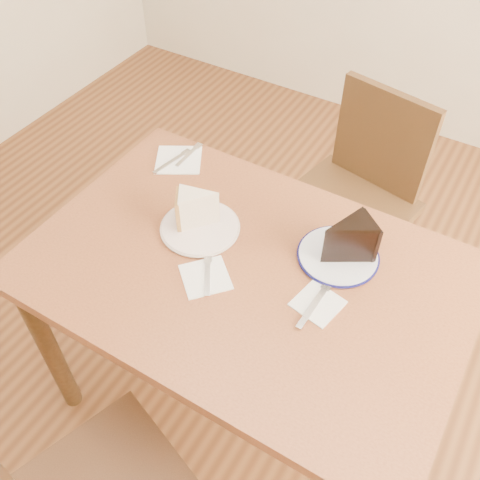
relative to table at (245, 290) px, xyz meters
The scene contains 14 objects.
ground 0.65m from the table, ahead, with size 4.00×4.00×0.00m, color #482713.
table is the anchor object (origin of this frame).
chair_far 0.71m from the table, 84.35° to the left, with size 0.52×0.52×0.89m.
plate_cream 0.22m from the table, 162.91° to the left, with size 0.22×0.22×0.01m, color silver.
plate_navy 0.28m from the table, 39.26° to the left, with size 0.22×0.22×0.01m, color white.
carrot_cake 0.26m from the table, 159.32° to the left, with size 0.08×0.11×0.10m, color beige, non-canonical shape.
chocolate_cake 0.32m from the table, 37.64° to the left, with size 0.09×0.13×0.11m, color black, non-canonical shape.
napkin_cream 0.15m from the table, 130.92° to the right, with size 0.12×0.12×0.00m, color white.
napkin_navy 0.24m from the table, ahead, with size 0.11×0.11×0.00m, color white.
napkin_spare 0.53m from the table, 146.23° to the left, with size 0.15×0.15×0.00m, color white.
fork_cream 0.15m from the table, 131.51° to the right, with size 0.01×0.14×0.00m, color silver.
knife_navy 0.24m from the table, ahead, with size 0.02×0.17×0.00m, color white.
fork_spare 0.53m from the table, 142.09° to the left, with size 0.01×0.14×0.00m, color silver.
knife_spare 0.52m from the table, 149.06° to the left, with size 0.01×0.16×0.00m, color silver.
Camera 1 is at (0.47, -0.82, 1.87)m, focal length 40.00 mm.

